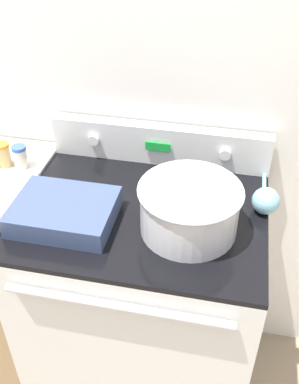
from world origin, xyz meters
name	(u,v)px	position (x,y,z in m)	size (l,w,h in m)	color
kitchen_wall	(164,76)	(0.00, 0.66, 1.25)	(8.00, 0.05, 2.50)	silver
stove_range	(144,304)	(0.00, 0.31, 0.47)	(0.79, 0.66, 0.94)	silver
control_panel	(160,144)	(0.00, 0.60, 1.02)	(0.79, 0.07, 0.15)	silver
mixing_bowl	(189,207)	(0.16, 0.25, 1.03)	(0.31, 0.31, 0.15)	silver
casserole_dish	(64,210)	(-0.22, 0.21, 0.98)	(0.31, 0.24, 0.07)	#38476B
ladle	(266,199)	(0.38, 0.39, 0.98)	(0.09, 0.34, 0.09)	#7AB2C6
spice_jar_blue_cap	(20,156)	(-0.47, 0.45, 1.00)	(0.05, 0.05, 0.08)	beige
spice_jar_orange_cap	(3,154)	(-0.53, 0.44, 1.00)	(0.05, 0.05, 0.09)	tan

